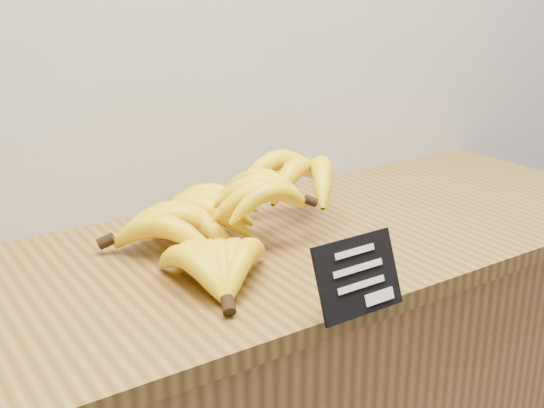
{
  "coord_description": "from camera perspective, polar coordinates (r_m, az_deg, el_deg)",
  "views": [
    {
      "loc": [
        -0.55,
        1.85,
        1.38
      ],
      "look_at": [
        0.01,
        2.7,
        1.02
      ],
      "focal_mm": 45.0,
      "sensor_mm": 36.0,
      "label": 1
    }
  ],
  "objects": [
    {
      "name": "chalkboard_sign",
      "position": [
        0.94,
        7.23,
        -6.01
      ],
      "size": [
        0.13,
        0.04,
        0.1
      ],
      "primitive_type": "cube",
      "rotation": [
        -0.37,
        0.0,
        0.0
      ],
      "color": "black",
      "rests_on": "counter_top"
    },
    {
      "name": "counter_top",
      "position": [
        1.16,
        -1.36,
        -4.21
      ],
      "size": [
        1.57,
        0.54,
        0.03
      ],
      "primitive_type": "cube",
      "color": "brown",
      "rests_on": "counter"
    },
    {
      "name": "banana_pile",
      "position": [
        1.15,
        -3.63,
        -0.74
      ],
      "size": [
        0.49,
        0.42,
        0.12
      ],
      "color": "yellow",
      "rests_on": "counter_top"
    }
  ]
}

